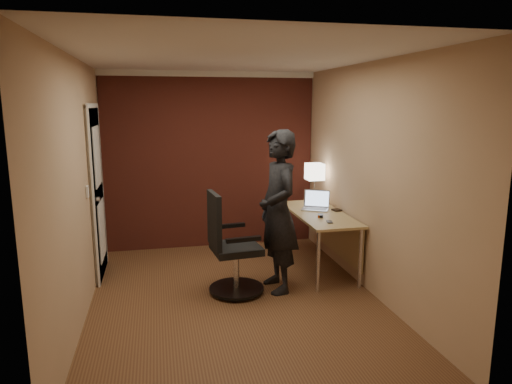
# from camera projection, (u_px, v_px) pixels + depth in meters

# --- Properties ---
(room) EXTENTS (4.00, 4.00, 4.00)m
(room) POSITION_uv_depth(u_px,v_px,m) (194.00, 156.00, 6.04)
(room) COLOR brown
(room) RESTS_ON ground
(desk) EXTENTS (0.60, 1.50, 0.73)m
(desk) POSITION_uv_depth(u_px,v_px,m) (324.00, 222.00, 5.69)
(desk) COLOR tan
(desk) RESTS_ON ground
(desk_lamp) EXTENTS (0.22, 0.22, 0.54)m
(desk_lamp) POSITION_uv_depth(u_px,v_px,m) (315.00, 172.00, 6.15)
(desk_lamp) COLOR silver
(desk_lamp) RESTS_ON desk
(laptop) EXTENTS (0.41, 0.38, 0.23)m
(laptop) POSITION_uv_depth(u_px,v_px,m) (316.00, 204.00, 5.84)
(laptop) COLOR silver
(laptop) RESTS_ON desk
(mouse) EXTENTS (0.09, 0.11, 0.03)m
(mouse) POSITION_uv_depth(u_px,v_px,m) (320.00, 216.00, 5.42)
(mouse) COLOR black
(mouse) RESTS_ON desk
(phone) EXTENTS (0.08, 0.12, 0.01)m
(phone) POSITION_uv_depth(u_px,v_px,m) (330.00, 222.00, 5.19)
(phone) COLOR black
(phone) RESTS_ON desk
(wallet) EXTENTS (0.11, 0.13, 0.02)m
(wallet) POSITION_uv_depth(u_px,v_px,m) (337.00, 210.00, 5.74)
(wallet) COLOR black
(wallet) RESTS_ON desk
(office_chair) EXTENTS (0.60, 0.65, 1.11)m
(office_chair) POSITION_uv_depth(u_px,v_px,m) (230.00, 250.00, 4.94)
(office_chair) COLOR black
(office_chair) RESTS_ON ground
(person) EXTENTS (0.50, 0.69, 1.79)m
(person) POSITION_uv_depth(u_px,v_px,m) (278.00, 212.00, 4.99)
(person) COLOR black
(person) RESTS_ON ground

